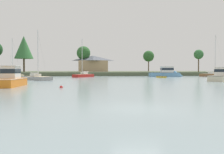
{
  "coord_description": "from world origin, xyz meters",
  "views": [
    {
      "loc": [
        -2.43,
        -12.25,
        1.94
      ],
      "look_at": [
        1.6,
        31.09,
        0.64
      ],
      "focal_mm": 40.11,
      "sensor_mm": 36.0,
      "label": 1
    }
  ],
  "objects_px": {
    "cruiser_skyblue": "(168,74)",
    "dinghy_yellow": "(161,77)",
    "sailboat_wood": "(213,76)",
    "sailboat_red": "(84,76)",
    "mooring_buoy_red": "(61,87)",
    "sailboat_sand": "(11,77)",
    "sailboat_grey": "(37,79)",
    "cruiser_orange": "(13,81)"
  },
  "relations": [
    {
      "from": "cruiser_orange",
      "to": "cruiser_skyblue",
      "type": "height_order",
      "value": "cruiser_skyblue"
    },
    {
      "from": "sailboat_grey",
      "to": "mooring_buoy_red",
      "type": "relative_size",
      "value": 25.31
    },
    {
      "from": "cruiser_orange",
      "to": "sailboat_wood",
      "type": "distance_m",
      "value": 55.08
    },
    {
      "from": "cruiser_skyblue",
      "to": "sailboat_grey",
      "type": "relative_size",
      "value": 0.98
    },
    {
      "from": "sailboat_wood",
      "to": "cruiser_skyblue",
      "type": "relative_size",
      "value": 1.25
    },
    {
      "from": "sailboat_wood",
      "to": "cruiser_skyblue",
      "type": "xyz_separation_m",
      "value": [
        -12.15,
        1.41,
        0.42
      ]
    },
    {
      "from": "sailboat_red",
      "to": "sailboat_wood",
      "type": "height_order",
      "value": "sailboat_wood"
    },
    {
      "from": "dinghy_yellow",
      "to": "cruiser_skyblue",
      "type": "bearing_deg",
      "value": 62.83
    },
    {
      "from": "sailboat_grey",
      "to": "sailboat_wood",
      "type": "bearing_deg",
      "value": 22.09
    },
    {
      "from": "dinghy_yellow",
      "to": "sailboat_sand",
      "type": "height_order",
      "value": "sailboat_sand"
    },
    {
      "from": "sailboat_sand",
      "to": "cruiser_orange",
      "type": "bearing_deg",
      "value": -72.94
    },
    {
      "from": "cruiser_skyblue",
      "to": "dinghy_yellow",
      "type": "bearing_deg",
      "value": -117.17
    },
    {
      "from": "cruiser_skyblue",
      "to": "sailboat_sand",
      "type": "relative_size",
      "value": 0.93
    },
    {
      "from": "sailboat_wood",
      "to": "mooring_buoy_red",
      "type": "height_order",
      "value": "sailboat_wood"
    },
    {
      "from": "cruiser_skyblue",
      "to": "mooring_buoy_red",
      "type": "xyz_separation_m",
      "value": [
        -24.48,
        -39.61,
        -0.59
      ]
    },
    {
      "from": "mooring_buoy_red",
      "to": "cruiser_skyblue",
      "type": "bearing_deg",
      "value": 58.28
    },
    {
      "from": "sailboat_wood",
      "to": "sailboat_red",
      "type": "bearing_deg",
      "value": -178.39
    },
    {
      "from": "sailboat_red",
      "to": "cruiser_orange",
      "type": "xyz_separation_m",
      "value": [
        -7.55,
        -33.94,
        0.33
      ]
    },
    {
      "from": "mooring_buoy_red",
      "to": "sailboat_sand",
      "type": "bearing_deg",
      "value": 113.9
    },
    {
      "from": "sailboat_red",
      "to": "sailboat_wood",
      "type": "distance_m",
      "value": 35.05
    },
    {
      "from": "cruiser_orange",
      "to": "mooring_buoy_red",
      "type": "relative_size",
      "value": 19.32
    },
    {
      "from": "dinghy_yellow",
      "to": "cruiser_orange",
      "type": "distance_m",
      "value": 38.17
    },
    {
      "from": "cruiser_orange",
      "to": "dinghy_yellow",
      "type": "bearing_deg",
      "value": 46.88
    },
    {
      "from": "dinghy_yellow",
      "to": "sailboat_sand",
      "type": "xyz_separation_m",
      "value": [
        -36.24,
        5.23,
        0.09
      ]
    },
    {
      "from": "sailboat_wood",
      "to": "cruiser_skyblue",
      "type": "height_order",
      "value": "sailboat_wood"
    },
    {
      "from": "sailboat_red",
      "to": "sailboat_grey",
      "type": "distance_m",
      "value": 18.6
    },
    {
      "from": "sailboat_sand",
      "to": "sailboat_grey",
      "type": "bearing_deg",
      "value": -59.31
    },
    {
      "from": "dinghy_yellow",
      "to": "mooring_buoy_red",
      "type": "distance_m",
      "value": 37.07
    },
    {
      "from": "cruiser_orange",
      "to": "sailboat_sand",
      "type": "xyz_separation_m",
      "value": [
        -10.16,
        33.09,
        -0.34
      ]
    },
    {
      "from": "sailboat_wood",
      "to": "cruiser_skyblue",
      "type": "bearing_deg",
      "value": 173.36
    },
    {
      "from": "cruiser_skyblue",
      "to": "sailboat_grey",
      "type": "xyz_separation_m",
      "value": [
        -31.24,
        -19.02,
        -0.44
      ]
    },
    {
      "from": "sailboat_grey",
      "to": "sailboat_sand",
      "type": "xyz_separation_m",
      "value": [
        -9.36,
        15.77,
        0.01
      ]
    },
    {
      "from": "dinghy_yellow",
      "to": "mooring_buoy_red",
      "type": "xyz_separation_m",
      "value": [
        -20.13,
        -31.13,
        -0.07
      ]
    },
    {
      "from": "sailboat_wood",
      "to": "sailboat_grey",
      "type": "relative_size",
      "value": 1.22
    },
    {
      "from": "sailboat_red",
      "to": "sailboat_sand",
      "type": "xyz_separation_m",
      "value": [
        -17.71,
        -0.85,
        -0.01
      ]
    },
    {
      "from": "sailboat_wood",
      "to": "sailboat_grey",
      "type": "height_order",
      "value": "sailboat_wood"
    },
    {
      "from": "sailboat_red",
      "to": "cruiser_orange",
      "type": "relative_size",
      "value": 1.39
    },
    {
      "from": "sailboat_grey",
      "to": "sailboat_sand",
      "type": "bearing_deg",
      "value": 120.69
    },
    {
      "from": "dinghy_yellow",
      "to": "cruiser_skyblue",
      "type": "height_order",
      "value": "cruiser_skyblue"
    },
    {
      "from": "cruiser_skyblue",
      "to": "sailboat_sand",
      "type": "bearing_deg",
      "value": -175.42
    },
    {
      "from": "sailboat_grey",
      "to": "sailboat_sand",
      "type": "relative_size",
      "value": 0.95
    },
    {
      "from": "cruiser_skyblue",
      "to": "sailboat_grey",
      "type": "distance_m",
      "value": 36.58
    }
  ]
}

